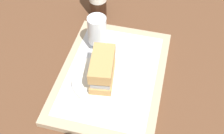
{
  "coord_description": "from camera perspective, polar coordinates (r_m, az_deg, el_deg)",
  "views": [
    {
      "loc": [
        -0.54,
        -0.13,
        0.7
      ],
      "look_at": [
        0.0,
        0.0,
        0.05
      ],
      "focal_mm": 45.06,
      "sensor_mm": 36.0,
      "label": 1
    }
  ],
  "objects": [
    {
      "name": "sandwich",
      "position": [
        0.82,
        -1.93,
        -0.15
      ],
      "size": [
        0.14,
        0.08,
        0.08
      ],
      "rotation": [
        0.0,
        0.0,
        0.14
      ],
      "color": "tan",
      "rests_on": "plate"
    },
    {
      "name": "plate",
      "position": [
        0.85,
        -1.87,
        -2.49
      ],
      "size": [
        0.19,
        0.19,
        0.01
      ],
      "primitive_type": "cylinder",
      "color": "silver",
      "rests_on": "placemat"
    },
    {
      "name": "napkin_folded",
      "position": [
        0.91,
        6.3,
        0.9
      ],
      "size": [
        0.09,
        0.07,
        0.01
      ],
      "primitive_type": "cube",
      "color": "white",
      "rests_on": "placemat"
    },
    {
      "name": "beer_glass",
      "position": [
        0.91,
        -3.0,
        7.1
      ],
      "size": [
        0.06,
        0.06,
        0.12
      ],
      "color": "silver",
      "rests_on": "placemat"
    },
    {
      "name": "tray",
      "position": [
        0.89,
        0.0,
        -1.67
      ],
      "size": [
        0.44,
        0.32,
        0.02
      ],
      "primitive_type": "cube",
      "color": "tan",
      "rests_on": "ground_plane"
    },
    {
      "name": "placemat",
      "position": [
        0.88,
        0.0,
        -1.24
      ],
      "size": [
        0.38,
        0.27,
        0.0
      ],
      "primitive_type": "cube",
      "color": "silver",
      "rests_on": "tray"
    },
    {
      "name": "ground_plane",
      "position": [
        0.89,
        0.0,
        -2.07
      ],
      "size": [
        3.0,
        3.0,
        0.0
      ],
      "primitive_type": "plane",
      "color": "brown"
    }
  ]
}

